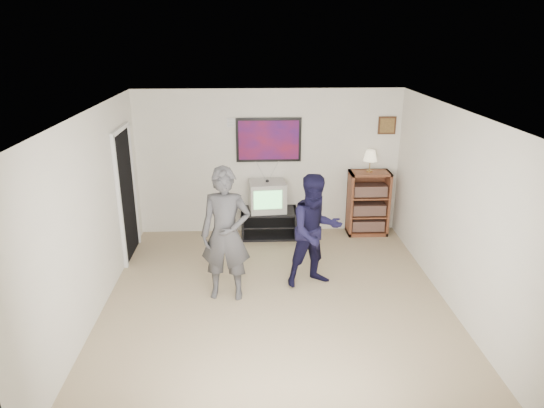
{
  "coord_description": "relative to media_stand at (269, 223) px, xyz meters",
  "views": [
    {
      "loc": [
        -0.31,
        -5.55,
        3.4
      ],
      "look_at": [
        -0.03,
        0.68,
        1.15
      ],
      "focal_mm": 32.0,
      "sensor_mm": 36.0,
      "label": 1
    }
  ],
  "objects": [
    {
      "name": "controller_left",
      "position": [
        -0.59,
        -1.79,
        0.92
      ],
      "size": [
        0.06,
        0.13,
        0.04
      ],
      "primitive_type": "cube",
      "rotation": [
        0.0,
        0.0,
        -0.23
      ],
      "color": "white",
      "rests_on": "person_tall"
    },
    {
      "name": "person_short",
      "position": [
        0.57,
        -1.71,
        0.56
      ],
      "size": [
        0.93,
        0.81,
        1.61
      ],
      "primitive_type": "imported",
      "rotation": [
        0.0,
        0.0,
        0.3
      ],
      "color": "black",
      "rests_on": "room_shell"
    },
    {
      "name": "small_picture",
      "position": [
        2.01,
        0.25,
        1.64
      ],
      "size": [
        0.3,
        0.03,
        0.3
      ],
      "primitive_type": "cube",
      "color": "#382411",
      "rests_on": "room_shell"
    },
    {
      "name": "crt_television",
      "position": [
        -0.03,
        0.0,
        0.49
      ],
      "size": [
        0.64,
        0.56,
        0.51
      ],
      "primitive_type": null,
      "rotation": [
        0.0,
        0.0,
        0.09
      ],
      "color": "#ABABA5",
      "rests_on": "media_stand"
    },
    {
      "name": "air_vent",
      "position": [
        -0.54,
        0.25,
        1.71
      ],
      "size": [
        0.28,
        0.02,
        0.14
      ],
      "primitive_type": "cube",
      "color": "white",
      "rests_on": "room_shell"
    },
    {
      "name": "controller_right",
      "position": [
        0.53,
        -1.52,
        0.75
      ],
      "size": [
        0.04,
        0.13,
        0.04
      ],
      "primitive_type": "cube",
      "rotation": [
        0.0,
        0.0,
        0.05
      ],
      "color": "white",
      "rests_on": "person_short"
    },
    {
      "name": "table_lamp",
      "position": [
        1.71,
        0.07,
        1.07
      ],
      "size": [
        0.23,
        0.23,
        0.37
      ],
      "primitive_type": null,
      "color": "beige",
      "rests_on": "bookshelf"
    },
    {
      "name": "room_shell",
      "position": [
        0.01,
        -1.88,
        1.01
      ],
      "size": [
        4.51,
        5.0,
        2.51
      ],
      "color": "#826F52",
      "rests_on": "ground"
    },
    {
      "name": "bookshelf",
      "position": [
        1.73,
        0.05,
        0.32
      ],
      "size": [
        0.69,
        0.39,
        1.13
      ],
      "primitive_type": null,
      "color": "#59301A",
      "rests_on": "room_shell"
    },
    {
      "name": "poster",
      "position": [
        0.01,
        0.25,
        1.41
      ],
      "size": [
        1.1,
        0.03,
        0.75
      ],
      "primitive_type": "cube",
      "color": "black",
      "rests_on": "room_shell"
    },
    {
      "name": "doorway",
      "position": [
        -2.23,
        -0.63,
        0.76
      ],
      "size": [
        0.03,
        0.85,
        2.0
      ],
      "primitive_type": "cube",
      "color": "black",
      "rests_on": "room_shell"
    },
    {
      "name": "media_stand",
      "position": [
        0.0,
        0.0,
        0.0
      ],
      "size": [
        0.97,
        0.55,
        0.48
      ],
      "rotation": [
        0.0,
        0.0,
        -0.01
      ],
      "color": "black",
      "rests_on": "room_shell"
    },
    {
      "name": "person_tall",
      "position": [
        -0.64,
        -2.0,
        0.66
      ],
      "size": [
        0.7,
        0.5,
        1.8
      ],
      "primitive_type": "imported",
      "rotation": [
        0.0,
        0.0,
        -0.1
      ],
      "color": "#39393C",
      "rests_on": "room_shell"
    }
  ]
}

